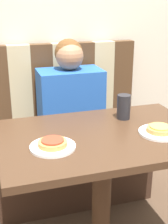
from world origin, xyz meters
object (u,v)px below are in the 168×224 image
person (70,93)px  plate_right (160,132)px  pizza_right (160,129)px  pizza_left (53,143)px  drinking_cup (124,107)px  plate_left (53,147)px

person → plate_right: person is taller
plate_right → pizza_right: bearing=0.0°
pizza_left → drinking_cup: bearing=28.5°
plate_left → plate_right: size_ratio=1.00×
person → pizza_left: person is taller
person → drinking_cup: person is taller
plate_left → drinking_cup: size_ratio=1.51×
plate_left → drinking_cup: drinking_cup is taller
pizza_left → pizza_right: (0.53, 0.00, 0.00)m
plate_left → pizza_left: bearing=0.0°
plate_right → drinking_cup: 0.26m
plate_right → pizza_left: 0.53m
pizza_left → drinking_cup: size_ratio=0.96×
plate_left → pizza_right: (0.53, 0.00, 0.02)m
drinking_cup → plate_left: bearing=-151.5°
person → pizza_right: person is taller
person → pizza_right: 0.76m
person → drinking_cup: 0.50m
plate_left → drinking_cup: 0.51m
person → drinking_cup: bearing=-68.9°
person → plate_left: 0.76m
person → pizza_left: 0.76m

